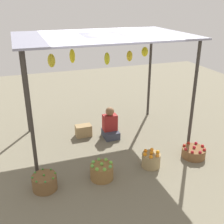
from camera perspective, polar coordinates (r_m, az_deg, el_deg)
ground_plane at (r=6.88m, az=-1.62°, el=-5.53°), size 14.00×14.00×0.00m
market_stall_structure at (r=6.14m, az=-1.91°, el=13.85°), size 3.69×2.41×2.50m
vendor_person at (r=6.85m, az=-0.38°, el=-2.85°), size 0.36×0.44×0.78m
basket_green_chilies at (r=5.32m, az=-13.65°, el=-13.82°), size 0.45×0.45×0.31m
basket_green_apples at (r=5.44m, az=-2.12°, el=-12.05°), size 0.45×0.45×0.35m
basket_oranges at (r=5.82m, az=8.01°, el=-9.66°), size 0.38×0.38×0.36m
basket_red_apples at (r=6.36m, az=16.39°, el=-7.93°), size 0.51×0.51×0.27m
wooden_crate_near_vendor at (r=7.00m, az=-5.87°, el=-3.82°), size 0.39×0.24×0.29m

